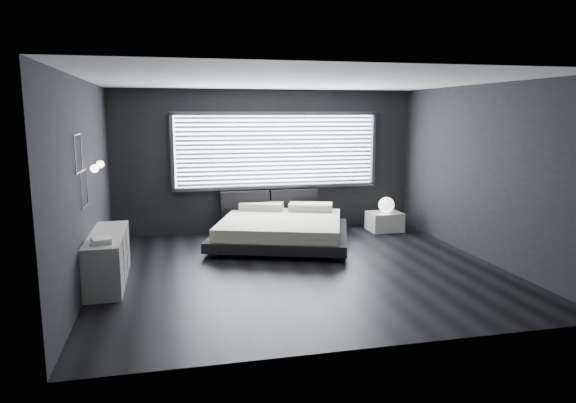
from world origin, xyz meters
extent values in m
plane|color=black|center=(0.00, 0.00, 0.00)|extent=(6.00, 6.00, 0.00)
plane|color=white|center=(0.00, 0.00, 2.80)|extent=(6.00, 6.00, 0.00)
cube|color=black|center=(0.00, 2.75, 1.40)|extent=(6.00, 0.04, 2.80)
cube|color=black|center=(0.00, -2.75, 1.40)|extent=(6.00, 0.04, 2.80)
cube|color=black|center=(-3.00, 0.00, 1.40)|extent=(0.04, 5.50, 2.80)
cube|color=black|center=(3.00, 0.00, 1.40)|extent=(0.04, 5.50, 2.80)
cube|color=white|center=(0.20, 2.73, 1.61)|extent=(4.00, 0.02, 1.38)
cube|color=#47474C|center=(-1.84, 2.70, 1.61)|extent=(0.06, 0.08, 1.48)
cube|color=#47474C|center=(2.24, 2.70, 1.61)|extent=(0.06, 0.08, 1.48)
cube|color=#47474C|center=(0.20, 2.70, 2.34)|extent=(4.14, 0.08, 0.06)
cube|color=#47474C|center=(0.20, 2.70, 0.88)|extent=(4.14, 0.08, 0.06)
cube|color=silver|center=(0.20, 2.67, 1.61)|extent=(3.94, 0.03, 1.32)
cube|color=black|center=(-0.47, 2.64, 0.57)|extent=(0.96, 0.16, 0.52)
cube|color=black|center=(0.53, 2.64, 0.57)|extent=(0.96, 0.16, 0.52)
cylinder|color=silver|center=(-2.95, 0.05, 1.60)|extent=(0.10, 0.02, 0.02)
sphere|color=#FFE5B7|center=(-2.88, 0.05, 1.60)|extent=(0.11, 0.11, 0.11)
cylinder|color=silver|center=(-2.95, 0.65, 1.60)|extent=(0.10, 0.02, 0.02)
sphere|color=#FFE5B7|center=(-2.88, 0.65, 1.60)|extent=(0.11, 0.11, 0.11)
cube|color=#47474C|center=(-2.98, -0.55, 2.08)|extent=(0.01, 0.46, 0.02)
cube|color=#47474C|center=(-2.98, -0.55, 1.62)|extent=(0.01, 0.46, 0.02)
cube|color=#47474C|center=(-2.98, -0.32, 1.85)|extent=(0.01, 0.02, 0.46)
cube|color=#47474C|center=(-2.98, -0.78, 1.85)|extent=(0.01, 0.02, 0.46)
cube|color=#47474C|center=(-2.98, -0.30, 1.61)|extent=(0.01, 0.46, 0.02)
cube|color=#47474C|center=(-2.98, -0.30, 1.15)|extent=(0.01, 0.46, 0.02)
cube|color=#47474C|center=(-2.98, -0.07, 1.38)|extent=(0.01, 0.02, 0.46)
cube|color=#47474C|center=(-2.98, -0.53, 1.38)|extent=(0.01, 0.02, 0.46)
cube|color=black|center=(-1.22, 1.02, 0.04)|extent=(0.16, 0.16, 0.09)
cube|color=black|center=(0.70, 0.36, 0.04)|extent=(0.16, 0.16, 0.09)
cube|color=black|center=(-0.64, 2.74, 0.04)|extent=(0.16, 0.16, 0.09)
cube|color=black|center=(1.29, 2.08, 0.04)|extent=(0.16, 0.16, 0.09)
cube|color=black|center=(0.03, 1.55, 0.17)|extent=(2.95, 2.88, 0.17)
cube|color=beige|center=(0.03, 1.55, 0.36)|extent=(2.66, 2.66, 0.21)
cube|color=beige|center=(-0.15, 2.50, 0.54)|extent=(0.93, 0.69, 0.14)
cube|color=beige|center=(0.76, 2.19, 0.54)|extent=(0.93, 0.69, 0.14)
cube|color=silver|center=(2.29, 2.13, 0.19)|extent=(0.65, 0.55, 0.37)
sphere|color=white|center=(2.31, 2.10, 0.53)|extent=(0.31, 0.31, 0.31)
cube|color=silver|center=(-2.78, 0.02, 0.35)|extent=(0.50, 1.74, 0.69)
cube|color=#47474C|center=(-2.53, 0.02, 0.35)|extent=(0.02, 1.72, 0.67)
cube|color=silver|center=(-2.79, -0.50, 0.72)|extent=(0.32, 0.39, 0.04)
cube|color=silver|center=(-2.78, -0.52, 0.75)|extent=(0.30, 0.36, 0.03)
camera|label=1|loc=(-1.87, -7.29, 2.34)|focal=32.00mm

